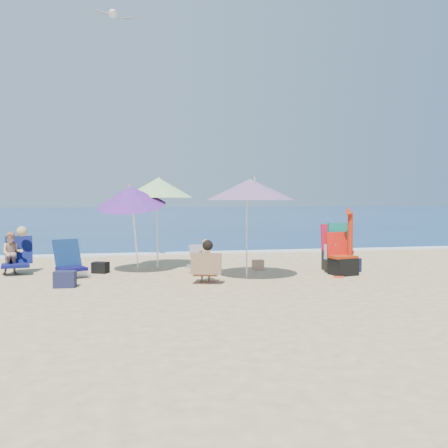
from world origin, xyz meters
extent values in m
plane|color=#D8BC84|center=(0.00, 0.00, 0.00)|extent=(120.00, 120.00, 0.00)
cube|color=navy|center=(0.00, 45.00, -0.05)|extent=(120.00, 80.00, 0.12)
cube|color=white|center=(0.00, 5.10, 0.02)|extent=(120.00, 0.50, 0.04)
cylinder|color=silver|center=(0.07, 0.42, 0.96)|extent=(0.05, 0.05, 1.92)
cone|color=#F6207B|center=(0.10, 0.26, 1.84)|extent=(2.40, 2.40, 0.43)
cylinder|color=white|center=(0.15, 0.08, 2.03)|extent=(0.04, 0.04, 0.12)
cylinder|color=white|center=(-1.68, 2.16, 1.00)|extent=(0.04, 0.04, 2.00)
cone|color=#56B81C|center=(-1.64, 2.22, 1.91)|extent=(1.87, 1.87, 0.47)
cylinder|color=silver|center=(-1.60, 2.29, 2.12)|extent=(0.04, 0.04, 0.13)
cylinder|color=white|center=(-2.20, 1.72, 0.88)|extent=(0.18, 0.45, 1.72)
cone|color=#AB1883|center=(-2.28, 1.59, 1.71)|extent=(1.96, 2.00, 0.80)
cylinder|color=white|center=(-2.31, 1.63, 1.91)|extent=(0.05, 0.06, 0.12)
cylinder|color=#AF200C|center=(2.40, 0.46, 0.68)|extent=(0.12, 0.12, 1.35)
cone|color=#AD280C|center=(2.33, 0.41, 1.41)|extent=(0.17, 0.17, 0.17)
cube|color=#0B0C42|center=(-3.52, 1.09, 0.20)|extent=(0.69, 0.65, 0.07)
cube|color=#0D254B|center=(-3.65, 1.48, 0.49)|extent=(0.62, 0.51, 0.58)
cube|color=white|center=(-3.54, 1.37, 0.09)|extent=(0.72, 0.68, 0.17)
cube|color=#F27B55|center=(-0.82, 1.20, 0.16)|extent=(0.54, 0.51, 0.05)
cube|color=#C15F44|center=(-0.79, 1.32, 0.39)|extent=(0.50, 0.38, 0.47)
cube|color=white|center=(-0.64, 0.99, 0.07)|extent=(0.56, 0.53, 0.14)
cube|color=#A12A0B|center=(2.19, 0.41, 0.39)|extent=(0.61, 0.56, 0.06)
cube|color=red|center=(2.16, 0.61, 0.65)|extent=(0.54, 0.25, 0.53)
cube|color=black|center=(2.21, 0.38, 0.19)|extent=(0.58, 0.54, 0.37)
cube|color=#B00C1D|center=(2.36, 1.01, 0.45)|extent=(0.66, 0.61, 0.06)
cube|color=#B30C2B|center=(2.38, 1.26, 0.75)|extent=(0.62, 0.24, 0.61)
cube|color=black|center=(2.34, 0.99, 0.22)|extent=(0.64, 0.58, 0.43)
cube|color=#097757|center=(2.30, 0.74, 0.81)|extent=(0.56, 0.25, 0.61)
cube|color=#8BB8DE|center=(2.01, 0.62, 0.48)|extent=(0.24, 0.12, 0.32)
imported|color=#A87D65|center=(-0.85, 0.12, 0.42)|extent=(0.35, 0.28, 0.85)
cube|color=#2C0D5F|center=(-0.85, 0.07, 0.17)|extent=(0.56, 0.52, 0.06)
cube|color=#330F6F|center=(-0.89, -0.18, 0.40)|extent=(0.62, 0.35, 0.43)
sphere|color=black|center=(-0.86, -0.19, 0.76)|extent=(0.21, 0.21, 0.21)
imported|color=tan|center=(-4.84, 1.84, 0.47)|extent=(0.51, 0.43, 0.94)
cube|color=#0D114D|center=(-4.76, 1.78, 0.20)|extent=(0.65, 0.60, 0.07)
cube|color=#0D134A|center=(-4.75, 2.11, 0.51)|extent=(0.62, 0.43, 0.60)
sphere|color=tan|center=(-4.66, 1.98, 0.93)|extent=(0.23, 0.23, 0.23)
cube|color=#1B1F3B|center=(-3.53, 0.01, 0.15)|extent=(0.41, 0.31, 0.30)
cube|color=black|center=(-2.97, 1.67, 0.12)|extent=(0.41, 0.36, 0.25)
cube|color=tan|center=(0.60, 1.50, 0.11)|extent=(0.28, 0.21, 0.23)
cube|color=#181632|center=(2.56, 0.74, 0.15)|extent=(0.51, 0.48, 0.31)
cube|color=#EA4218|center=(1.95, 0.03, 0.01)|extent=(0.23, 0.16, 0.03)
ellipsoid|color=white|center=(-2.65, 2.25, 5.88)|extent=(0.30, 0.44, 0.15)
cube|color=#92949A|center=(-2.86, 2.29, 5.90)|extent=(0.41, 0.21, 0.09)
cube|color=gray|center=(-2.36, 2.52, 5.90)|extent=(0.41, 0.21, 0.09)
camera|label=1|loc=(-2.38, -9.49, 1.66)|focal=39.42mm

